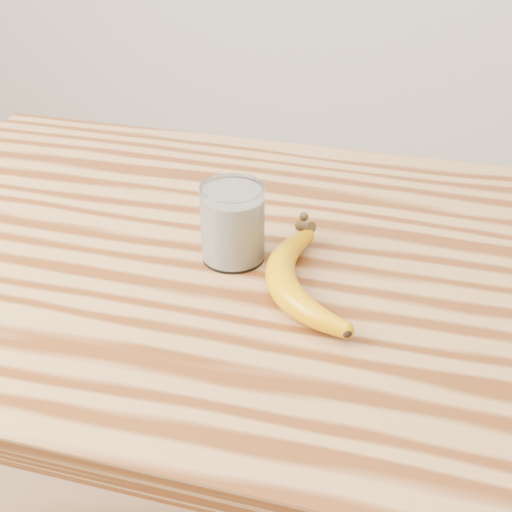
# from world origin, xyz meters

# --- Properties ---
(table) EXTENTS (1.20, 0.80, 0.90)m
(table) POSITION_xyz_m (0.00, 0.00, 0.77)
(table) COLOR #A37444
(table) RESTS_ON ground
(smoothie_glass) EXTENTS (0.09, 0.09, 0.11)m
(smoothie_glass) POSITION_xyz_m (-0.00, -0.02, 0.95)
(smoothie_glass) COLOR white
(smoothie_glass) RESTS_ON table
(banana) EXTENTS (0.24, 0.34, 0.04)m
(banana) POSITION_xyz_m (0.08, -0.09, 0.92)
(banana) COLOR #C78400
(banana) RESTS_ON table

